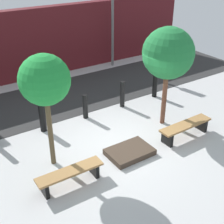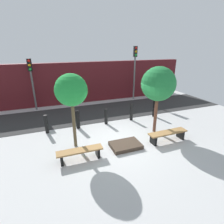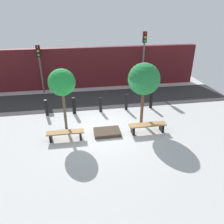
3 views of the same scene
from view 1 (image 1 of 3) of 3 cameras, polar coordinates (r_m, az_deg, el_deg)
The scene contains 13 objects.
ground_plane at distance 9.53m, azimuth 1.30°, elevation -6.13°, with size 18.00×18.00×0.00m, color #B6B6B6.
road_strip at distance 12.57m, azimuth -9.13°, elevation 2.66°, with size 18.00×3.38×0.01m, color #2C2C2C.
building_facade at distance 14.44m, azimuth -14.35°, elevation 11.98°, with size 16.20×0.50×3.03m, color #511419.
bench_left at distance 8.03m, azimuth -7.68°, elevation -11.25°, with size 1.75×0.41×0.43m.
bench_right at distance 10.02m, azimuth 13.27°, elevation -2.78°, with size 1.87×0.45×0.47m.
planter_bed at distance 9.12m, azimuth 3.24°, elevation -7.29°, with size 1.29×0.90×0.17m, color #413327.
tree_behind_left_bench at distance 7.75m, azimuth -12.22°, elevation 5.60°, with size 1.29×1.29×3.15m.
tree_behind_right_bench at distance 9.82m, azimuth 10.24°, elevation 10.45°, with size 1.61×1.61×3.27m.
bollard_left at distance 10.23m, azimuth -12.61°, elevation -0.95°, with size 0.21×0.21×1.00m, color black.
bollard_center at distance 10.81m, azimuth -4.91°, elevation 1.04°, with size 0.18×0.18×0.89m, color black.
bollard_right at distance 11.53m, azimuth 1.91°, elevation 3.29°, with size 0.18×0.18×1.01m, color black.
bollard_far_right at distance 12.42m, azimuth 7.86°, elevation 5.03°, with size 0.19×0.19×1.04m, color black.
traffic_light_mid_west at distance 15.10m, azimuth 0.13°, elevation 18.66°, with size 0.28×0.27×4.13m.
Camera 1 is at (-4.50, -6.41, 5.42)m, focal length 50.00 mm.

